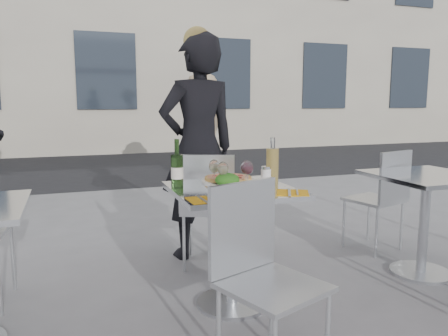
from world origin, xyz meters
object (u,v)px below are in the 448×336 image
object	(u,v)px
chair_near	(259,263)
sugar_shaker	(266,175)
napkin_left	(206,199)
side_chair_rfar	(383,192)
pedestrian_b	(203,129)
wineglass_white_b	(214,167)
wine_bottle	(177,169)
main_table	(232,222)
wineglass_red_a	(248,169)
pizza_far	(228,179)
side_table_right	(425,203)
carafe	(272,164)
wineglass_white_a	(223,170)
chair_far	(208,201)
napkin_right	(292,192)
salad_plate	(227,181)
pizza_near	(240,193)
wineglass_red_b	(246,168)
woman_diner	(198,148)

from	to	relation	value
chair_near	sugar_shaker	xyz separation A→B (m)	(0.38, 0.75, 0.27)
napkin_left	side_chair_rfar	bearing A→B (deg)	21.98
pedestrian_b	wineglass_white_b	xyz separation A→B (m)	(-1.12, -3.93, 0.00)
side_chair_rfar	wine_bottle	world-z (taller)	wine_bottle
main_table	napkin_left	size ratio (longest dim) A/B	3.74
wineglass_red_a	napkin_left	xyz separation A→B (m)	(-0.36, -0.27, -0.11)
chair_near	pizza_far	world-z (taller)	chair_near
side_table_right	wineglass_white_b	world-z (taller)	wineglass_white_b
chair_near	pedestrian_b	world-z (taller)	pedestrian_b
carafe	main_table	bearing A→B (deg)	-163.46
wineglass_white_a	wineglass_white_b	bearing A→B (deg)	99.59
sugar_shaker	wineglass_white_a	distance (m)	0.32
chair_far	side_chair_rfar	size ratio (longest dim) A/B	1.02
chair_near	napkin_right	xyz separation A→B (m)	(0.39, 0.41, 0.22)
pedestrian_b	napkin_right	bearing A→B (deg)	-7.88
chair_near	sugar_shaker	bearing A→B (deg)	42.50
side_table_right	carafe	distance (m)	1.24
salad_plate	wineglass_red_a	xyz separation A→B (m)	(0.13, -0.02, 0.07)
napkin_right	wineglass_red_a	bearing A→B (deg)	148.09
main_table	salad_plate	bearing A→B (deg)	119.63
pedestrian_b	napkin_left	distance (m)	4.54
wine_bottle	carafe	world-z (taller)	wine_bottle
pizza_near	carafe	xyz separation A→B (m)	(0.34, 0.29, 0.11)
pedestrian_b	wineglass_white_a	xyz separation A→B (m)	(-1.10, -4.05, 0.00)
carafe	napkin_right	world-z (taller)	carafe
main_table	chair_far	size ratio (longest dim) A/B	0.84
salad_plate	wineglass_white_b	world-z (taller)	wineglass_white_b
chair_far	sugar_shaker	distance (m)	0.66
chair_far	wineglass_white_b	bearing A→B (deg)	100.77
main_table	side_table_right	size ratio (longest dim) A/B	1.00
sugar_shaker	wineglass_white_a	xyz separation A→B (m)	(-0.31, -0.04, 0.06)
side_chair_rfar	pedestrian_b	distance (m)	3.62
wineglass_red_b	pedestrian_b	bearing A→B (deg)	76.83
side_chair_rfar	pizza_near	xyz separation A→B (m)	(-1.58, -0.71, 0.25)
pizza_near	salad_plate	world-z (taller)	salad_plate
sugar_shaker	woman_diner	bearing A→B (deg)	102.66
side_chair_rfar	salad_plate	world-z (taller)	side_chair_rfar
chair_near	pizza_far	bearing A→B (deg)	58.47
side_table_right	pizza_far	size ratio (longest dim) A/B	2.15
woman_diner	salad_plate	size ratio (longest dim) A/B	8.17
main_table	side_chair_rfar	size ratio (longest dim) A/B	0.86
chair_far	pizza_far	bearing A→B (deg)	114.55
wineglass_white_a	wineglass_white_b	xyz separation A→B (m)	(-0.02, 0.11, 0.00)
side_table_right	pizza_near	world-z (taller)	pizza_near
woman_diner	side_chair_rfar	bearing A→B (deg)	155.19
woman_diner	wineglass_white_a	size ratio (longest dim) A/B	11.41
pedestrian_b	wineglass_red_b	world-z (taller)	pedestrian_b
side_chair_rfar	wineglass_white_a	distance (m)	1.70
wineglass_white_a	wineglass_red_a	world-z (taller)	same
wineglass_red_b	napkin_left	world-z (taller)	wineglass_red_b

